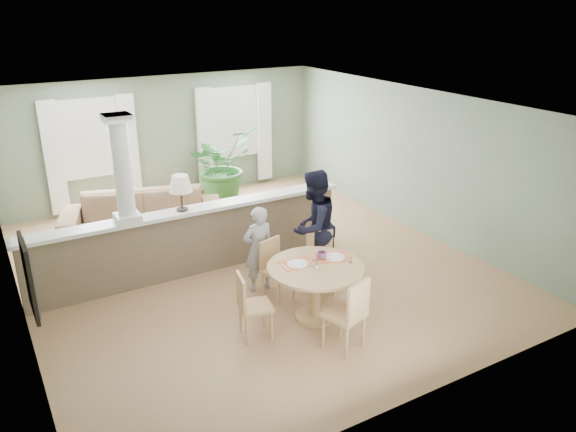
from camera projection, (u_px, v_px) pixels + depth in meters
ground at (250, 264)px, 9.49m from camera, size 8.00×8.00×0.00m
room_shell at (229, 152)px, 9.33m from camera, size 7.02×8.02×2.71m
pony_wall at (188, 233)px, 8.94m from camera, size 5.32×0.38×2.70m
sofa at (143, 217)px, 10.37m from camera, size 3.10×1.95×0.85m
houseplant at (221, 165)px, 12.21m from camera, size 1.87×1.78×1.63m
dining_table at (316, 277)px, 7.68m from camera, size 1.33×1.33×0.91m
chair_far_boy at (275, 266)px, 8.30m from camera, size 0.50×0.50×0.90m
chair_far_man at (321, 258)px, 8.53m from camera, size 0.55×0.55×0.93m
chair_near at (349, 312)px, 6.99m from camera, size 0.57×0.57×1.00m
chair_side at (250, 303)px, 7.29m from camera, size 0.49×0.49×0.91m
child_person at (258, 249)px, 8.44m from camera, size 0.50×0.33×1.35m
man_person at (313, 227)px, 8.66m from camera, size 1.08×0.98×1.81m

